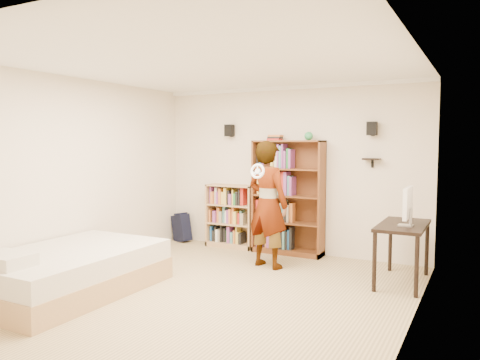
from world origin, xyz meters
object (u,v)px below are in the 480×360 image
at_px(low_bookshelf, 231,216).
at_px(person, 268,204).
at_px(daybed, 69,266).
at_px(computer_desk, 402,253).
at_px(tall_bookshelf, 288,198).

relative_size(low_bookshelf, person, 0.59).
distance_m(low_bookshelf, daybed, 3.10).
height_order(low_bookshelf, computer_desk, low_bookshelf).
bearing_deg(tall_bookshelf, low_bookshelf, 179.60).
height_order(tall_bookshelf, person, tall_bookshelf).
height_order(tall_bookshelf, computer_desk, tall_bookshelf).
distance_m(tall_bookshelf, daybed, 3.48).
bearing_deg(daybed, low_bookshelf, 80.12).
xyz_separation_m(low_bookshelf, person, (1.09, -0.89, 0.37)).
bearing_deg(computer_desk, person, -177.06).
height_order(tall_bookshelf, low_bookshelf, tall_bookshelf).
xyz_separation_m(computer_desk, person, (-1.84, -0.09, 0.53)).
xyz_separation_m(tall_bookshelf, low_bookshelf, (-1.05, 0.01, -0.38)).
bearing_deg(person, daybed, 66.79).
relative_size(tall_bookshelf, daybed, 0.83).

